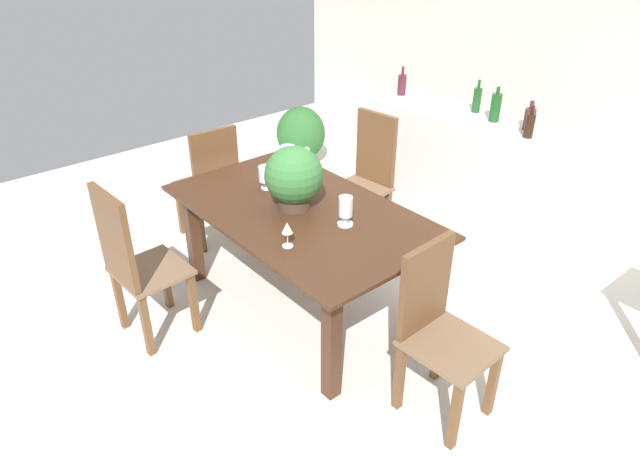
# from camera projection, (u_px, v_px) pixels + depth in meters

# --- Properties ---
(ground_plane) EXTENTS (7.04, 7.04, 0.00)m
(ground_plane) POSITION_uv_depth(u_px,v_px,m) (324.00, 293.00, 4.13)
(ground_plane) COLOR silver
(back_wall) EXTENTS (6.40, 0.10, 2.60)m
(back_wall) POSITION_uv_depth(u_px,v_px,m) (553.00, 57.00, 4.93)
(back_wall) COLOR beige
(back_wall) RESTS_ON ground
(dining_table) EXTENTS (1.79, 1.06, 0.76)m
(dining_table) POSITION_uv_depth(u_px,v_px,m) (301.00, 226.00, 3.70)
(dining_table) COLOR #422616
(dining_table) RESTS_ON ground
(chair_foot_end) EXTENTS (0.46, 0.43, 1.00)m
(chair_foot_end) POSITION_uv_depth(u_px,v_px,m) (437.00, 324.00, 2.98)
(chair_foot_end) COLOR brown
(chair_foot_end) RESTS_ON ground
(chair_far_left) EXTENTS (0.45, 0.49, 1.06)m
(chair_far_left) POSITION_uv_depth(u_px,v_px,m) (367.00, 174.00, 4.56)
(chair_far_left) COLOR brown
(chair_far_left) RESTS_ON ground
(chair_near_left) EXTENTS (0.45, 0.43, 1.07)m
(chair_near_left) POSITION_uv_depth(u_px,v_px,m) (133.00, 261.00, 3.44)
(chair_near_left) COLOR brown
(chair_near_left) RESTS_ON ground
(chair_head_end) EXTENTS (0.48, 0.44, 1.00)m
(chair_head_end) POSITION_uv_depth(u_px,v_px,m) (211.00, 181.00, 4.51)
(chair_head_end) COLOR brown
(chair_head_end) RESTS_ON ground
(flower_centerpiece) EXTENTS (0.37, 0.37, 0.41)m
(flower_centerpiece) POSITION_uv_depth(u_px,v_px,m) (294.00, 177.00, 3.57)
(flower_centerpiece) COLOR #4C3828
(flower_centerpiece) RESTS_ON dining_table
(crystal_vase_left) EXTENTS (0.11, 0.11, 0.16)m
(crystal_vase_left) POSITION_uv_depth(u_px,v_px,m) (266.00, 175.00, 3.86)
(crystal_vase_left) COLOR silver
(crystal_vase_left) RESTS_ON dining_table
(crystal_vase_center_near) EXTENTS (0.10, 0.10, 0.19)m
(crystal_vase_center_near) POSITION_uv_depth(u_px,v_px,m) (346.00, 209.00, 3.41)
(crystal_vase_center_near) COLOR silver
(crystal_vase_center_near) RESTS_ON dining_table
(crystal_vase_right) EXTENTS (0.11, 0.11, 0.20)m
(crystal_vase_right) POSITION_uv_depth(u_px,v_px,m) (288.00, 156.00, 4.08)
(crystal_vase_right) COLOR silver
(crystal_vase_right) RESTS_ON dining_table
(wine_glass) EXTENTS (0.06, 0.06, 0.16)m
(wine_glass) POSITION_uv_depth(u_px,v_px,m) (287.00, 229.00, 3.20)
(wine_glass) COLOR silver
(wine_glass) RESTS_ON dining_table
(kitchen_counter) EXTENTS (1.66, 0.52, 0.94)m
(kitchen_counter) POSITION_uv_depth(u_px,v_px,m) (452.00, 165.00, 4.98)
(kitchen_counter) COLOR silver
(kitchen_counter) RESTS_ON ground
(wine_bottle_clear) EXTENTS (0.07, 0.07, 0.24)m
(wine_bottle_clear) POSITION_uv_depth(u_px,v_px,m) (530.00, 125.00, 4.19)
(wine_bottle_clear) COLOR black
(wine_bottle_clear) RESTS_ON kitchen_counter
(wine_bottle_dark) EXTENTS (0.08, 0.08, 0.22)m
(wine_bottle_dark) POSITION_uv_depth(u_px,v_px,m) (529.00, 118.00, 4.34)
(wine_bottle_dark) COLOR #511E28
(wine_bottle_dark) RESTS_ON kitchen_counter
(wine_bottle_green) EXTENTS (0.08, 0.08, 0.25)m
(wine_bottle_green) POSITION_uv_depth(u_px,v_px,m) (402.00, 84.00, 5.13)
(wine_bottle_green) COLOR #511E28
(wine_bottle_green) RESTS_ON kitchen_counter
(wine_bottle_tall) EXTENTS (0.08, 0.08, 0.28)m
(wine_bottle_tall) POSITION_uv_depth(u_px,v_px,m) (496.00, 107.00, 4.49)
(wine_bottle_tall) COLOR #194C1E
(wine_bottle_tall) RESTS_ON kitchen_counter
(wine_bottle_amber) EXTENTS (0.07, 0.07, 0.27)m
(wine_bottle_amber) POSITION_uv_depth(u_px,v_px,m) (477.00, 100.00, 4.70)
(wine_bottle_amber) COLOR #194C1E
(wine_bottle_amber) RESTS_ON kitchen_counter
(potted_plant_floor) EXTENTS (0.51, 0.51, 0.63)m
(potted_plant_floor) POSITION_uv_depth(u_px,v_px,m) (301.00, 135.00, 6.01)
(potted_plant_floor) COLOR #423D38
(potted_plant_floor) RESTS_ON ground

